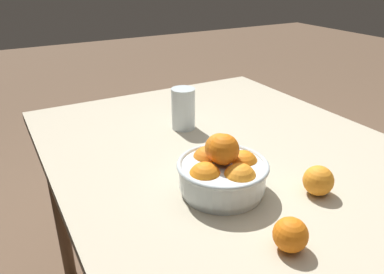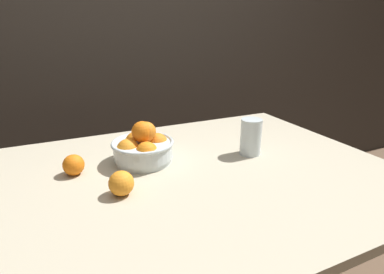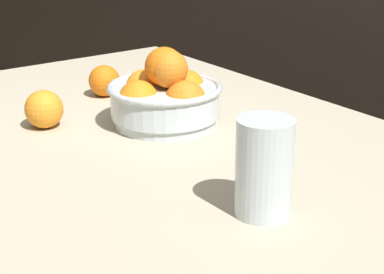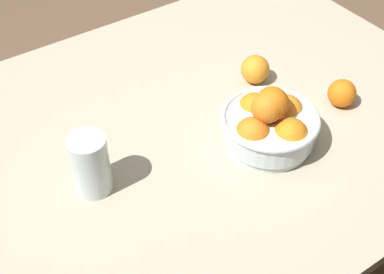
# 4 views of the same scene
# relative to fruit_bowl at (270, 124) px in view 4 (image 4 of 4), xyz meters

# --- Properties ---
(dining_table) EXTENTS (1.38, 1.00, 0.77)m
(dining_table) POSITION_rel_fruit_bowl_xyz_m (0.11, -0.14, -0.13)
(dining_table) COLOR #B7AD93
(dining_table) RESTS_ON ground_plane
(fruit_bowl) EXTENTS (0.22, 0.22, 0.15)m
(fruit_bowl) POSITION_rel_fruit_bowl_xyz_m (0.00, 0.00, 0.00)
(fruit_bowl) COLOR silver
(fruit_bowl) RESTS_ON dining_table
(juice_glass) EXTENTS (0.08, 0.08, 0.14)m
(juice_glass) POSITION_rel_fruit_bowl_xyz_m (0.38, -0.10, 0.01)
(juice_glass) COLOR #F4A314
(juice_glass) RESTS_ON dining_table
(orange_loose_near_bowl) EXTENTS (0.07, 0.07, 0.07)m
(orange_loose_near_bowl) POSITION_rel_fruit_bowl_xyz_m (-0.12, -0.19, -0.02)
(orange_loose_near_bowl) COLOR orange
(orange_loose_near_bowl) RESTS_ON dining_table
(orange_loose_front) EXTENTS (0.07, 0.07, 0.07)m
(orange_loose_front) POSITION_rel_fruit_bowl_xyz_m (-0.23, -0.00, -0.02)
(orange_loose_front) COLOR orange
(orange_loose_front) RESTS_ON dining_table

